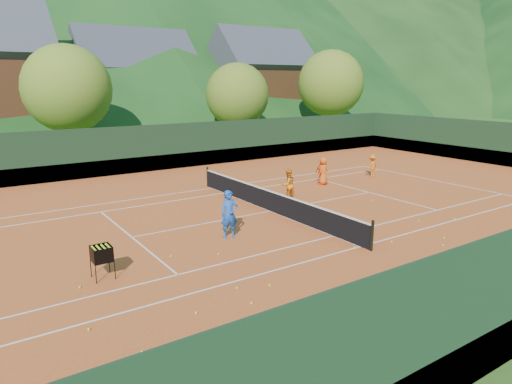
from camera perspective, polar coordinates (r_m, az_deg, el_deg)
ground at (r=20.61m, az=1.80°, el=-2.45°), size 400.00×400.00×0.00m
clay_court at (r=20.61m, az=1.80°, el=-2.42°), size 40.00×24.00×0.02m
coach at (r=16.90m, az=-3.35°, el=-2.82°), size 0.74×0.56×1.82m
student_a at (r=22.38m, az=4.01°, el=0.92°), size 0.76×0.59×1.55m
student_b at (r=26.16m, az=8.19°, el=2.52°), size 0.85×0.42×1.41m
student_c at (r=26.02m, az=8.40°, el=2.64°), size 0.89×0.73×1.57m
student_d at (r=28.73m, az=14.31°, el=3.19°), size 0.89×0.52×1.37m
tennis_ball_0 at (r=16.43m, az=-17.59°, el=-7.16°), size 0.07×0.07×0.07m
tennis_ball_1 at (r=10.67m, az=-14.05°, el=-18.84°), size 0.07×0.07×0.07m
tennis_ball_2 at (r=16.48m, az=12.19°, el=-6.75°), size 0.07×0.07×0.07m
tennis_ball_3 at (r=11.95m, az=-7.49°, el=-14.75°), size 0.07×0.07×0.07m
tennis_ball_4 at (r=20.23m, az=19.63°, el=-3.41°), size 0.07×0.07×0.07m
tennis_ball_5 at (r=18.42m, az=22.43°, el=-5.32°), size 0.07×0.07×0.07m
tennis_ball_6 at (r=12.31m, az=-0.56°, el=-13.71°), size 0.07×0.07×0.07m
tennis_ball_7 at (r=15.56m, az=-4.71°, el=-7.73°), size 0.07×0.07×0.07m
tennis_ball_8 at (r=17.78m, az=10.25°, el=-5.14°), size 0.07×0.07×0.07m
tennis_ball_9 at (r=11.84m, az=-20.17°, el=-15.80°), size 0.07×0.07×0.07m
tennis_ball_10 at (r=17.87m, az=14.30°, el=-5.25°), size 0.07×0.07×0.07m
tennis_ball_11 at (r=14.07m, az=-21.17°, el=-11.04°), size 0.07×0.07×0.07m
tennis_ball_12 at (r=15.58m, az=-10.60°, el=-7.89°), size 0.07×0.07×0.07m
tennis_ball_13 at (r=23.05m, az=14.39°, el=-0.99°), size 0.07×0.07×0.07m
tennis_ball_14 at (r=17.63m, az=22.31°, el=-6.14°), size 0.07×0.07×0.07m
tennis_ball_15 at (r=13.28m, az=1.71°, el=-11.58°), size 0.07×0.07×0.07m
tennis_ball_16 at (r=13.13m, az=-2.40°, el=-11.90°), size 0.07×0.07×0.07m
tennis_ball_18 at (r=17.37m, az=16.59°, el=-5.96°), size 0.07×0.07×0.07m
tennis_ball_19 at (r=21.05m, az=23.56°, el=-3.11°), size 0.07×0.07×0.07m
court_lines at (r=20.60m, az=1.80°, el=-2.38°), size 23.83×11.03×0.00m
tennis_net at (r=20.47m, az=1.81°, el=-1.05°), size 0.10×12.07×1.10m
perimeter_fence at (r=20.30m, az=1.83°, el=1.00°), size 40.40×24.24×3.00m
ball_hopper at (r=14.26m, az=-18.74°, el=-7.40°), size 0.57×0.57×1.00m
chalet_mid at (r=53.07m, az=-14.89°, el=12.43°), size 12.65×8.82×11.45m
chalet_right at (r=55.85m, az=0.56°, el=13.19°), size 11.50×8.82×11.91m
tree_b at (r=36.86m, az=-22.52°, el=11.84°), size 6.40×6.40×8.40m
tree_c at (r=41.19m, az=-2.33°, el=12.02°), size 5.60×5.60×7.35m
tree_d at (r=49.28m, az=9.32°, el=13.26°), size 6.80×6.80×8.93m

